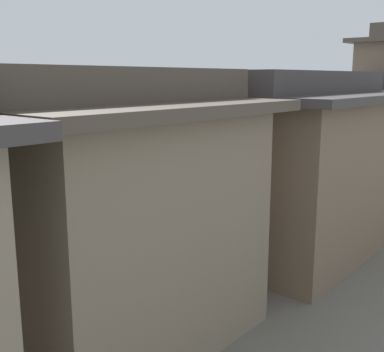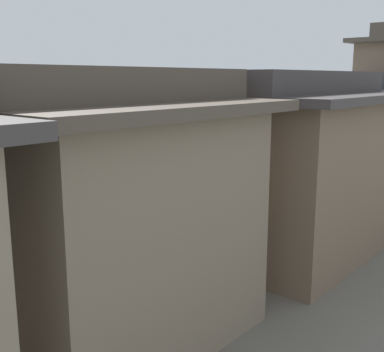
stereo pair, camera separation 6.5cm
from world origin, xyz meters
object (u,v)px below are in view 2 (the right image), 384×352
Objects in this scene: boat_moored_nearest at (171,221)px; mooring_post_dock_mid at (218,215)px; house_waterfront_second at (106,209)px; house_waterfront_tall at (286,165)px; boat_moored_third at (233,161)px; boat_moored_far at (347,164)px; boat_crossing_west at (229,181)px; mooring_post_dock_far at (324,177)px; house_waterfront_narrow at (359,141)px; boat_moored_second at (36,221)px; boat_midriver_upstream at (133,172)px; boat_midriver_drifting at (293,146)px.

boat_moored_nearest is 7.81× the size of mooring_post_dock_mid.
house_waterfront_second is 7.70m from house_waterfront_tall.
house_waterfront_second is at bearing -55.04° from boat_moored_nearest.
boat_moored_far is (6.67, 5.37, -0.16)m from boat_moored_third.
boat_crossing_west is at bearing 117.62° from house_waterfront_second.
mooring_post_dock_far is at bearing -24.20° from boat_moored_third.
house_waterfront_tall is at bearing -86.00° from house_waterfront_narrow.
boat_moored_nearest is 6.08m from boat_moored_second.
boat_crossing_west is (-3.10, -10.73, 0.00)m from boat_moored_far.
boat_moored_third is at bearing 67.48° from boat_midriver_upstream.
boat_moored_nearest is 1.02× the size of boat_moored_far.
boat_moored_far is 16.05m from boat_midriver_upstream.
house_waterfront_second and house_waterfront_narrow have the same top height.
boat_moored_third is 25.94m from house_waterfront_second.
mooring_post_dock_mid reaches higher than boat_moored_far.
boat_moored_nearest is 19.32m from boat_moored_far.
house_waterfront_tall reaches higher than boat_moored_third.
boat_moored_second reaches higher than boat_moored_far.
boat_midriver_upstream is at bearing 135.93° from house_waterfront_second.
boat_moored_second is 8.34m from mooring_post_dock_mid.
house_waterfront_second is at bearing -68.22° from boat_midriver_drifting.
boat_midriver_drifting is at bearing 124.04° from mooring_post_dock_far.
boat_moored_second is 15.63m from mooring_post_dock_far.
house_waterfront_narrow is at bearing 50.83° from boat_moored_nearest.
house_waterfront_narrow is at bearing -53.65° from boat_midriver_drifting.
mooring_post_dock_mid is at bearing 167.37° from house_waterfront_tall.
boat_midriver_upstream is at bearing 115.59° from boat_moored_second.
boat_midriver_drifting is at bearing 106.47° from boat_moored_nearest.
mooring_post_dock_far is (0.00, 9.82, 0.04)m from mooring_post_dock_mid.
house_waterfront_narrow reaches higher than mooring_post_dock_far.
boat_midriver_drifting is 35.81m from house_waterfront_second.
boat_moored_third is at bearing 130.87° from house_waterfront_tall.
house_waterfront_tall is 10.29× the size of mooring_post_dock_mid.
mooring_post_dock_far is at bearing 136.56° from house_waterfront_narrow.
mooring_post_dock_mid is (9.29, -14.00, 0.66)m from boat_moored_third.
boat_crossing_west reaches higher than boat_moored_far.
boat_moored_nearest is at bearing -90.33° from boat_moored_far.
boat_midriver_drifting is at bearing 111.78° from house_waterfront_second.
mooring_post_dock_far reaches higher than mooring_post_dock_mid.
mooring_post_dock_mid is (2.73, -0.05, 0.81)m from boat_moored_nearest.
boat_moored_far is 11.17m from boat_crossing_west.
boat_moored_third is at bearing -86.18° from boat_midriver_drifting.
house_waterfront_tall is at bearing 16.59° from boat_moored_second.
mooring_post_dock_mid is (-2.95, -7.03, -2.62)m from house_waterfront_narrow.
house_waterfront_second and house_waterfront_tall have the same top height.
house_waterfront_second reaches higher than boat_midriver_drifting.
house_waterfront_narrow reaches higher than boat_crossing_west.
house_waterfront_second is at bearing -91.97° from house_waterfront_tall.
house_waterfront_tall is (0.26, 7.70, -0.01)m from house_waterfront_second.
boat_moored_third is 1.31× the size of boat_midriver_drifting.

